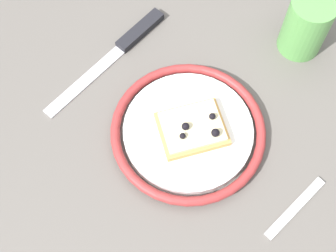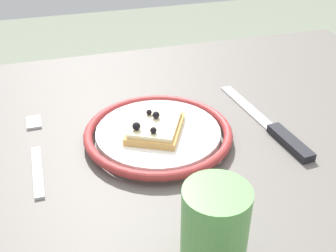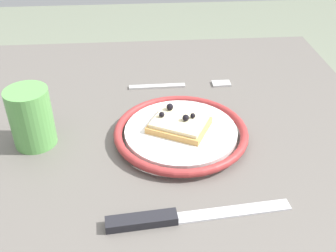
# 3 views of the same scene
# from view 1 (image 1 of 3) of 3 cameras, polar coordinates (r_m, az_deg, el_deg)

# --- Properties ---
(ground_plane) EXTENTS (6.00, 6.00, 0.00)m
(ground_plane) POSITION_cam_1_polar(r_m,az_deg,el_deg) (1.35, 0.31, -11.41)
(ground_plane) COLOR slate
(dining_table) EXTENTS (0.92, 0.74, 0.72)m
(dining_table) POSITION_cam_1_polar(r_m,az_deg,el_deg) (0.76, 0.53, -0.14)
(dining_table) COLOR #5B5651
(dining_table) RESTS_ON ground_plane
(plate) EXTENTS (0.22, 0.22, 0.02)m
(plate) POSITION_cam_1_polar(r_m,az_deg,el_deg) (0.64, 2.48, -0.63)
(plate) COLOR white
(plate) RESTS_ON dining_table
(pizza_slice_near) EXTENTS (0.10, 0.11, 0.03)m
(pizza_slice_near) POSITION_cam_1_polar(r_m,az_deg,el_deg) (0.63, 3.02, -0.27)
(pizza_slice_near) COLOR tan
(pizza_slice_near) RESTS_ON plate
(knife) EXTENTS (0.04, 0.24, 0.01)m
(knife) POSITION_cam_1_polar(r_m,az_deg,el_deg) (0.73, -5.22, 10.04)
(knife) COLOR silver
(knife) RESTS_ON dining_table
(fork) EXTENTS (0.02, 0.20, 0.00)m
(fork) POSITION_cam_1_polar(r_m,az_deg,el_deg) (0.62, 12.54, -12.73)
(fork) COLOR #B8B8B8
(fork) RESTS_ON dining_table
(cup) EXTENTS (0.07, 0.07, 0.10)m
(cup) POSITION_cam_1_polar(r_m,az_deg,el_deg) (0.72, 16.60, 11.74)
(cup) COLOR #599E4C
(cup) RESTS_ON dining_table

